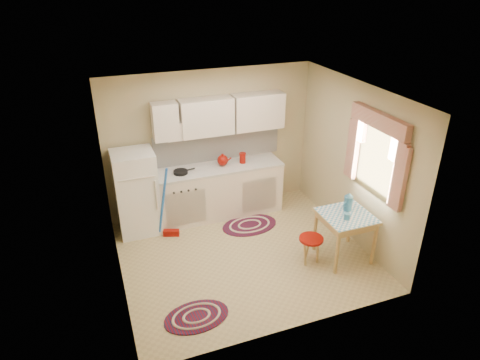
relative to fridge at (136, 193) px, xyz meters
name	(u,v)px	position (x,y,z in m)	size (l,w,h in m)	color
room_shell	(248,151)	(1.52, -1.01, 0.90)	(3.64, 3.60, 2.52)	tan
fridge	(136,193)	(0.00, 0.00, 0.00)	(0.65, 0.60, 1.40)	white
broom	(169,203)	(0.45, -0.35, -0.10)	(0.28, 0.12, 1.20)	blue
base_cabinets	(217,192)	(1.36, 0.05, -0.26)	(2.25, 0.60, 0.88)	silver
countertop	(216,168)	(1.36, 0.05, 0.20)	(2.27, 0.62, 0.04)	beige
frying_pan	(181,172)	(0.74, 0.00, 0.24)	(0.24, 0.24, 0.05)	black
red_kettle	(223,160)	(1.48, 0.05, 0.32)	(0.20, 0.18, 0.20)	#850C04
red_canister	(243,158)	(1.84, 0.05, 0.30)	(0.11, 0.11, 0.16)	#850C04
table	(344,236)	(2.75, -1.81, -0.34)	(0.72, 0.72, 0.72)	tan
stool	(310,250)	(2.23, -1.76, -0.49)	(0.36, 0.36, 0.42)	#850C04
coffee_pot	(348,201)	(2.84, -1.69, 0.17)	(0.15, 0.13, 0.31)	#2D678B
mug	(347,217)	(2.69, -1.91, 0.07)	(0.09, 0.09, 0.10)	#2D678B
rug_center	(250,225)	(1.76, -0.52, -0.69)	(0.96, 0.64, 0.02)	maroon
rug_left	(197,317)	(0.35, -2.27, -0.69)	(0.83, 0.56, 0.02)	maroon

